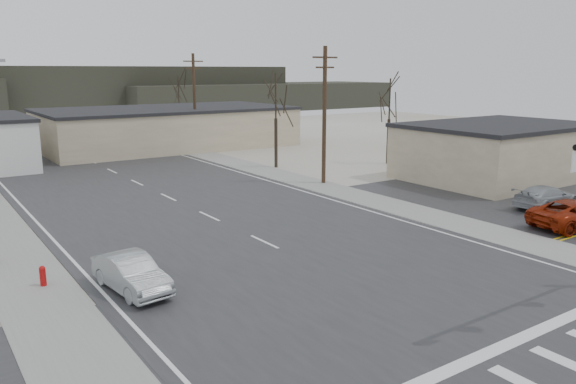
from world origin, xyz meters
name	(u,v)px	position (x,y,z in m)	size (l,w,h in m)	color
ground	(377,295)	(0.00, 0.00, 0.00)	(140.00, 140.00, 0.00)	silver
main_road	(202,213)	(0.00, 15.00, 0.02)	(18.00, 110.00, 0.05)	#29292B
cross_road	(377,295)	(0.00, 0.00, 0.02)	(90.00, 10.00, 0.04)	#29292B
parking_lot	(537,198)	(20.00, 6.00, 0.02)	(18.00, 20.00, 0.03)	#29292B
sidewalk_right	(298,180)	(10.60, 20.00, 0.03)	(3.00, 90.00, 0.06)	gray
fire_hydrant	(43,276)	(-10.20, 8.00, 0.45)	(0.24, 0.24, 0.87)	#A50C0C
building_right_far	(167,127)	(10.00, 44.00, 2.15)	(26.30, 14.30, 4.30)	#C1B093
building_lot	(498,151)	(24.00, 12.00, 2.16)	(14.30, 10.30, 4.30)	#C1B093
upole_right_a	(324,113)	(11.50, 18.00, 5.22)	(2.20, 0.30, 10.00)	#402D1D
upole_right_b	(195,100)	(11.50, 40.00, 5.22)	(2.20, 0.30, 10.00)	#402D1D
tree_right_mid	(276,99)	(12.50, 26.00, 5.93)	(3.74, 3.74, 8.33)	#2F261D
tree_right_far	(179,92)	(15.00, 52.00, 5.58)	(3.52, 3.52, 7.84)	#2F261D
tree_lot	(390,101)	(22.00, 22.00, 5.58)	(3.52, 3.52, 7.84)	#2F261D
hill_center	(84,91)	(15.00, 96.00, 4.50)	(80.00, 18.00, 9.00)	#333026
hill_right	(259,96)	(50.00, 90.00, 2.75)	(60.00, 18.00, 5.50)	#333026
sedan_crossing	(131,273)	(-7.50, 5.60, 0.74)	(1.47, 4.21, 1.39)	gray
car_far_a	(141,142)	(7.13, 44.45, 0.73)	(1.92, 4.72, 1.37)	black
car_far_b	(17,141)	(-3.90, 52.78, 0.71)	(1.56, 3.89, 1.32)	black
car_parked_dark_a	(480,174)	(20.78, 11.07, 0.80)	(1.80, 4.48, 1.53)	black
car_parked_silver	(546,197)	(17.98, 4.18, 0.72)	(1.92, 4.73, 1.37)	#909499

